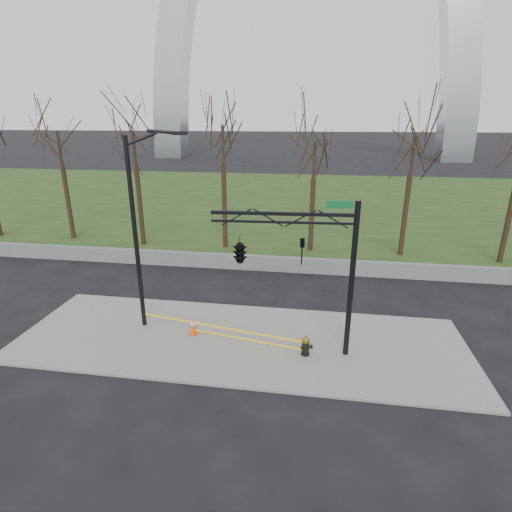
# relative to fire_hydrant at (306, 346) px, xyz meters

# --- Properties ---
(ground) EXTENTS (500.00, 500.00, 0.00)m
(ground) POSITION_rel_fire_hydrant_xyz_m (-2.70, 0.72, -0.47)
(ground) COLOR black
(ground) RESTS_ON ground
(sidewalk) EXTENTS (18.00, 6.00, 0.10)m
(sidewalk) POSITION_rel_fire_hydrant_xyz_m (-2.70, 0.72, -0.42)
(sidewalk) COLOR slate
(sidewalk) RESTS_ON ground
(grass_strip) EXTENTS (120.00, 40.00, 0.06)m
(grass_strip) POSITION_rel_fire_hydrant_xyz_m (-2.70, 30.72, -0.44)
(grass_strip) COLOR #1B3312
(grass_strip) RESTS_ON ground
(guardrail) EXTENTS (60.00, 0.30, 0.90)m
(guardrail) POSITION_rel_fire_hydrant_xyz_m (-2.70, 8.72, -0.02)
(guardrail) COLOR #59595B
(guardrail) RESTS_ON ground
(tree_row) EXTENTS (45.24, 4.00, 8.80)m
(tree_row) POSITION_rel_fire_hydrant_xyz_m (-3.08, 12.72, 3.93)
(tree_row) COLOR black
(tree_row) RESTS_ON ground
(fire_hydrant) EXTENTS (0.50, 0.32, 0.80)m
(fire_hydrant) POSITION_rel_fire_hydrant_xyz_m (0.00, 0.00, 0.00)
(fire_hydrant) COLOR black
(fire_hydrant) RESTS_ON sidewalk
(traffic_cone) EXTENTS (0.42, 0.42, 0.67)m
(traffic_cone) POSITION_rel_fire_hydrant_xyz_m (-4.68, 0.85, -0.03)
(traffic_cone) COLOR #D7460B
(traffic_cone) RESTS_ON sidewalk
(street_light) EXTENTS (2.31, 0.93, 8.21)m
(street_light) POSITION_rel_fire_hydrant_xyz_m (-6.79, 1.34, 4.23)
(street_light) COLOR black
(street_light) RESTS_ON ground
(traffic_signal_mast) EXTENTS (5.09, 2.51, 6.00)m
(traffic_signal_mast) POSITION_rel_fire_hydrant_xyz_m (-1.73, 0.11, 3.68)
(traffic_signal_mast) COLOR black
(traffic_signal_mast) RESTS_ON ground
(caution_tape) EXTENTS (6.99, 1.27, 0.41)m
(caution_tape) POSITION_rel_fire_hydrant_xyz_m (-3.04, 0.55, 0.02)
(caution_tape) COLOR yellow
(caution_tape) RESTS_ON ground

